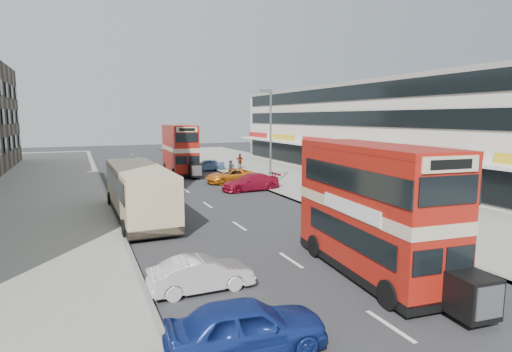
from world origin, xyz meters
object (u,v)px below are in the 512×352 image
coach (139,190)px  car_right_a (250,182)px  pedestrian_far (240,161)px  car_right_c (207,165)px  pedestrian_near (306,180)px  cyclist (231,175)px  car_left_front (201,274)px  bus_main (373,209)px  car_right_b (231,176)px  car_left_near (247,326)px  street_lamp (270,131)px  bus_second (180,149)px

coach → car_right_a: coach is taller
pedestrian_far → car_right_c: bearing=169.1°
car_right_c → pedestrian_near: bearing=13.2°
pedestrian_near → cyclist: size_ratio=0.86×
car_left_front → pedestrian_near: 19.63m
car_left_front → pedestrian_far: size_ratio=2.13×
bus_main → car_right_b: (2.64, 22.91, -1.86)m
car_left_near → car_left_front: size_ratio=1.15×
coach → car_right_a: (9.56, 5.88, -0.99)m
cyclist → pedestrian_near: bearing=-66.7°
coach → car_left_near: (0.50, -15.72, -0.98)m
car_left_front → street_lamp: bearing=-32.0°
street_lamp → car_right_c: 14.15m
car_left_near → pedestrian_near: pedestrian_near is taller
car_left_near → pedestrian_far: bearing=-16.3°
pedestrian_near → car_right_a: bearing=-49.0°
coach → pedestrian_far: bearing=53.3°
coach → car_left_front: (0.49, -11.57, -1.09)m
bus_main → pedestrian_far: bus_main is taller
bus_second → cyclist: size_ratio=4.35×
coach → car_left_near: 15.76m
bus_second → coach: 19.29m
car_right_c → pedestrian_far: 3.75m
coach → car_left_front: bearing=-88.4°
pedestrian_far → cyclist: cyclist is taller
bus_main → car_right_a: bearing=-93.1°
car_right_a → coach: bearing=-60.2°
street_lamp → cyclist: size_ratio=3.91×
car_right_b → pedestrian_near: bearing=22.8°
coach → car_right_c: bearing=62.0°
car_right_b → car_right_a: bearing=-4.6°
bus_second → pedestrian_near: 16.23m
car_left_front → cyclist: 23.60m
bus_main → car_right_a: size_ratio=1.86×
bus_main → pedestrian_near: size_ratio=4.92×
car_right_b → cyclist: (0.01, -0.03, 0.04)m
bus_second → car_right_b: size_ratio=1.93×
car_right_c → bus_second: bearing=-67.4°
coach → pedestrian_near: size_ratio=6.00×
bus_second → car_left_near: bearing=81.8°
car_left_near → pedestrian_far: (13.16, 34.59, 0.29)m
coach → car_right_b: bearing=46.5°
car_right_b → car_right_c: 9.09m
car_right_a → car_right_c: bearing=176.5°
street_lamp → car_right_b: 6.30m
car_left_front → car_right_b: car_right_b is taller
cyclist → car_right_c: bearing=81.9°
car_right_a → cyclist: (-0.08, 4.37, 0.00)m
car_left_front → bus_main: bearing=-99.7°
bus_second → car_left_front: size_ratio=2.52×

